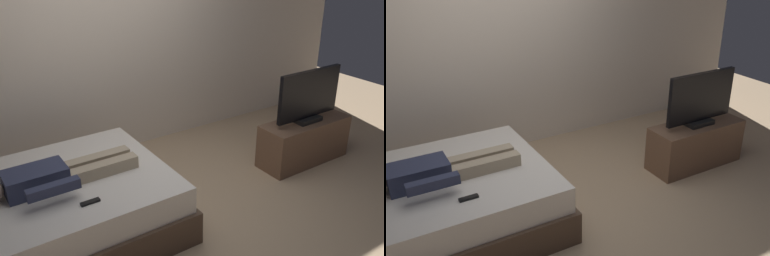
{
  "view_description": "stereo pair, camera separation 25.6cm",
  "coord_description": "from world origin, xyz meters",
  "views": [
    {
      "loc": [
        -1.79,
        -2.82,
        2.37
      ],
      "look_at": [
        0.31,
        0.3,
        0.69
      ],
      "focal_mm": 39.66,
      "sensor_mm": 36.0,
      "label": 1
    },
    {
      "loc": [
        -1.57,
        -2.95,
        2.37
      ],
      "look_at": [
        0.31,
        0.3,
        0.69
      ],
      "focal_mm": 39.66,
      "sensor_mm": 36.0,
      "label": 2
    }
  ],
  "objects": [
    {
      "name": "bed",
      "position": [
        -1.1,
        0.3,
        0.26
      ],
      "size": [
        2.02,
        1.52,
        0.54
      ],
      "color": "brown",
      "rests_on": "ground"
    },
    {
      "name": "back_wall",
      "position": [
        0.4,
        1.62,
        1.4
      ],
      "size": [
        6.4,
        0.1,
        2.8
      ],
      "primitive_type": "cube",
      "color": "beige",
      "rests_on": "ground"
    },
    {
      "name": "tv_stand",
      "position": [
        1.72,
        0.1,
        0.25
      ],
      "size": [
        1.1,
        0.4,
        0.5
      ],
      "primitive_type": "cube",
      "color": "brown",
      "rests_on": "ground"
    },
    {
      "name": "remote",
      "position": [
        -0.92,
        -0.15,
        0.55
      ],
      "size": [
        0.15,
        0.04,
        0.02
      ],
      "primitive_type": "cube",
      "color": "black",
      "rests_on": "bed"
    },
    {
      "name": "ground_plane",
      "position": [
        0.0,
        0.0,
        0.0
      ],
      "size": [
        10.0,
        10.0,
        0.0
      ],
      "primitive_type": "plane",
      "color": "tan"
    },
    {
      "name": "person",
      "position": [
        -1.07,
        0.26,
        0.62
      ],
      "size": [
        1.26,
        0.46,
        0.18
      ],
      "color": "#2D334C",
      "rests_on": "bed"
    },
    {
      "name": "tv",
      "position": [
        1.72,
        0.1,
        0.78
      ],
      "size": [
        0.88,
        0.2,
        0.59
      ],
      "color": "black",
      "rests_on": "tv_stand"
    }
  ]
}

